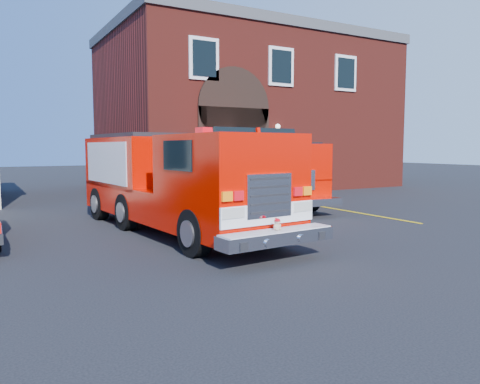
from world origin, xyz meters
TOP-DOWN VIEW (x-y plane):
  - ground at (0.00, 0.00)m, footprint 100.00×100.00m
  - parking_stripe_near at (6.50, 1.00)m, footprint 0.12×3.00m
  - parking_stripe_mid at (6.50, 4.00)m, footprint 0.12×3.00m
  - parking_stripe_far at (6.50, 7.00)m, footprint 0.12×3.00m
  - fire_station at (8.99, 13.98)m, footprint 15.20×10.20m
  - fire_engine at (-0.21, 1.95)m, footprint 3.10×8.73m
  - secondary_truck at (4.46, 5.89)m, footprint 2.99×7.92m

SIDE VIEW (x-z plane):
  - ground at x=0.00m, z-range 0.00..0.00m
  - parking_stripe_near at x=6.50m, z-range 0.00..0.01m
  - parking_stripe_mid at x=6.50m, z-range 0.00..0.01m
  - parking_stripe_far at x=6.50m, z-range 0.00..0.01m
  - fire_engine at x=-0.21m, z-range 0.05..2.68m
  - secondary_truck at x=4.46m, z-range 0.11..2.63m
  - fire_station at x=8.99m, z-range 0.03..8.48m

